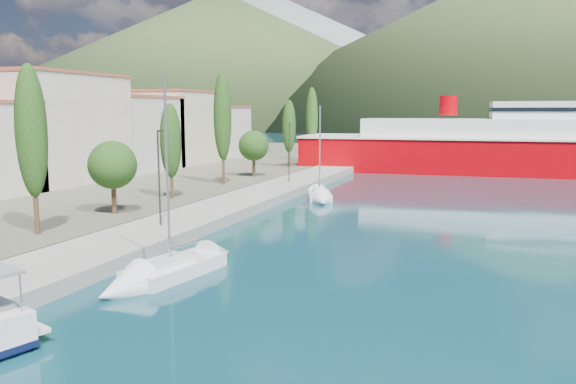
% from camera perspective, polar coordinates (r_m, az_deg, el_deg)
% --- Properties ---
extents(ground, '(1400.00, 1400.00, 0.00)m').
position_cam_1_polar(ground, '(136.15, 15.61, 4.46)').
color(ground, '#0E3A45').
extents(quay, '(5.00, 88.00, 0.80)m').
position_cam_1_polar(quay, '(46.60, -5.31, -1.28)').
color(quay, gray).
rests_on(quay, ground).
extents(town_buildings, '(9.20, 69.20, 11.30)m').
position_cam_1_polar(town_buildings, '(67.71, -19.19, 5.63)').
color(town_buildings, beige).
rests_on(town_buildings, land_strip).
extents(tree_row, '(3.45, 64.28, 11.24)m').
position_cam_1_polar(tree_row, '(53.77, -8.29, 5.73)').
color(tree_row, '#47301E').
rests_on(tree_row, land_strip).
extents(lamp_posts, '(0.15, 48.62, 6.06)m').
position_cam_1_polar(lamp_posts, '(36.44, -12.94, 1.77)').
color(lamp_posts, '#2D2D33').
rests_on(lamp_posts, quay).
extents(sailboat_near, '(3.54, 7.82, 10.84)m').
position_cam_1_polar(sailboat_near, '(27.15, -14.00, -8.57)').
color(sailboat_near, silver).
rests_on(sailboat_near, ground).
extents(sailboat_mid, '(4.21, 6.66, 9.35)m').
position_cam_1_polar(sailboat_mid, '(50.60, 3.33, -0.66)').
color(sailboat_mid, silver).
rests_on(sailboat_mid, ground).
extents(ferry, '(54.49, 15.05, 10.69)m').
position_cam_1_polar(ferry, '(79.38, 21.35, 4.15)').
color(ferry, '#AC0007').
rests_on(ferry, ground).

